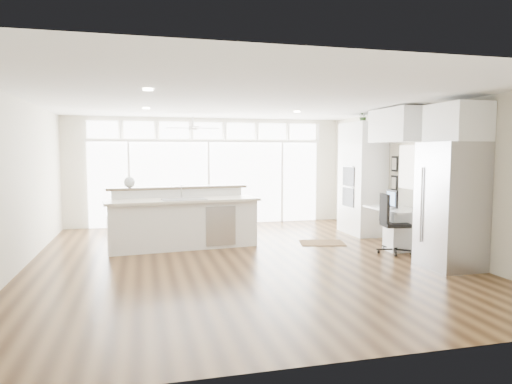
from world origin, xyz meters
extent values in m
cube|color=#3B2412|center=(0.00, 0.00, -0.01)|extent=(7.00, 8.00, 0.02)
cube|color=white|center=(0.00, 0.00, 2.70)|extent=(7.00, 8.00, 0.02)
cube|color=beige|center=(0.00, 4.00, 1.35)|extent=(7.00, 0.04, 2.70)
cube|color=beige|center=(0.00, -4.00, 1.35)|extent=(7.00, 0.04, 2.70)
cube|color=beige|center=(-3.50, 0.00, 1.35)|extent=(0.04, 8.00, 2.70)
cube|color=beige|center=(3.50, 0.00, 1.35)|extent=(0.04, 8.00, 2.70)
cube|color=white|center=(0.00, 3.94, 1.05)|extent=(5.80, 0.06, 2.08)
cube|color=white|center=(0.00, 3.94, 2.38)|extent=(5.90, 0.06, 0.40)
cube|color=silver|center=(3.46, 0.30, 1.55)|extent=(0.04, 0.85, 0.85)
cube|color=white|center=(-0.50, 2.80, 2.48)|extent=(1.16, 1.16, 0.32)
cube|color=white|center=(0.00, 0.20, 2.68)|extent=(3.40, 3.00, 0.02)
cube|color=white|center=(3.17, 1.80, 1.25)|extent=(0.64, 1.20, 2.50)
cube|color=white|center=(3.13, 0.30, 0.38)|extent=(0.72, 1.30, 0.76)
cube|color=white|center=(3.17, 0.30, 2.35)|extent=(0.64, 1.30, 0.64)
cube|color=#A9A8AD|center=(3.11, -1.35, 1.00)|extent=(0.76, 0.90, 2.00)
cube|color=white|center=(3.17, -1.35, 2.30)|extent=(0.64, 0.90, 0.60)
cube|color=black|center=(3.46, 0.92, 1.40)|extent=(0.06, 0.22, 0.80)
cube|color=white|center=(-0.89, 1.23, 0.58)|extent=(3.01, 1.38, 1.16)
cube|color=#332010|center=(1.89, 0.97, 0.01)|extent=(1.01, 0.82, 0.01)
cube|color=black|center=(2.82, -0.22, 0.54)|extent=(0.64, 0.61, 1.08)
sphere|color=silver|center=(-1.87, 1.53, 1.26)|extent=(0.22, 0.22, 0.22)
cube|color=black|center=(3.05, 0.30, 0.95)|extent=(0.12, 0.45, 0.37)
cube|color=silver|center=(2.88, 0.30, 0.77)|extent=(0.18, 0.36, 0.02)
imported|color=#2C4E21|center=(3.17, 1.80, 2.60)|extent=(0.28, 0.30, 0.21)
camera|label=1|loc=(-1.63, -7.56, 1.84)|focal=32.00mm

